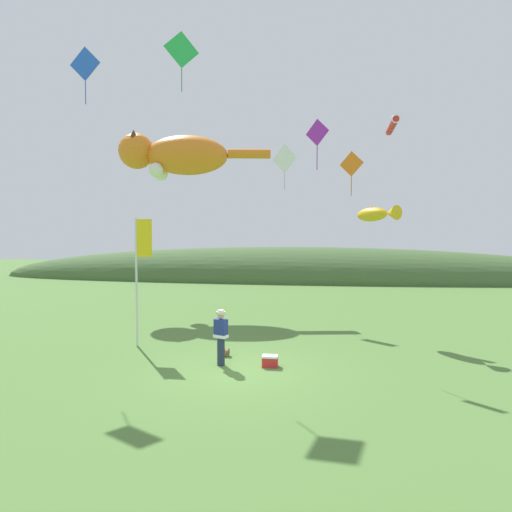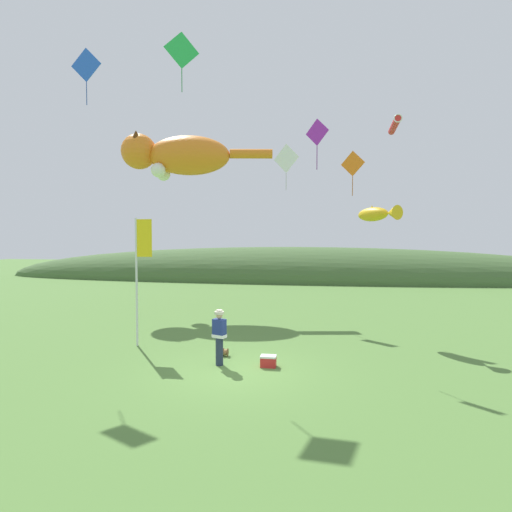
{
  "view_description": "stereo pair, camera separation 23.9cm",
  "coord_description": "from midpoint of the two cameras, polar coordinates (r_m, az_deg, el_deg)",
  "views": [
    {
      "loc": [
        2.32,
        -11.8,
        4.01
      ],
      "look_at": [
        0.0,
        4.0,
        3.34
      ],
      "focal_mm": 28.0,
      "sensor_mm": 36.0,
      "label": 1
    },
    {
      "loc": [
        2.56,
        -11.76,
        4.01
      ],
      "look_at": [
        0.0,
        4.0,
        3.34
      ],
      "focal_mm": 28.0,
      "sensor_mm": 36.0,
      "label": 2
    }
  ],
  "objects": [
    {
      "name": "ground_plane",
      "position": [
        12.68,
        -3.3,
        -16.05
      ],
      "size": [
        120.0,
        120.0,
        0.0
      ],
      "primitive_type": "plane",
      "color": "#517A38"
    },
    {
      "name": "distant_hill_ridge",
      "position": [
        40.11,
        4.85,
        -3.34
      ],
      "size": [
        62.38,
        10.15,
        6.5
      ],
      "color": "#426033",
      "rests_on": "ground"
    },
    {
      "name": "festival_attendant",
      "position": [
        12.97,
        -5.58,
        -11.25
      ],
      "size": [
        0.48,
        0.39,
        1.77
      ],
      "color": "#232D47",
      "rests_on": "ground"
    },
    {
      "name": "kite_spool",
      "position": [
        14.09,
        -4.73,
        -13.56
      ],
      "size": [
        0.16,
        0.28,
        0.28
      ],
      "color": "olive",
      "rests_on": "ground"
    },
    {
      "name": "picnic_cooler",
      "position": [
        12.97,
        1.47,
        -14.77
      ],
      "size": [
        0.49,
        0.33,
        0.36
      ],
      "color": "red",
      "rests_on": "ground"
    },
    {
      "name": "festival_banner_pole",
      "position": [
        15.47,
        -16.68,
        -0.9
      ],
      "size": [
        0.66,
        0.08,
        4.81
      ],
      "color": "silver",
      "rests_on": "ground"
    },
    {
      "name": "kite_giant_cat",
      "position": [
        24.48,
        -11.61,
        13.88
      ],
      "size": [
        8.76,
        3.27,
        2.68
      ],
      "color": "orange"
    },
    {
      "name": "kite_fish_windsock",
      "position": [
        17.63,
        16.4,
        5.78
      ],
      "size": [
        1.8,
        2.18,
        0.69
      ],
      "color": "gold"
    },
    {
      "name": "kite_tube_streamer",
      "position": [
        23.68,
        18.61,
        17.23
      ],
      "size": [
        0.52,
        2.64,
        0.44
      ],
      "color": "red"
    },
    {
      "name": "kite_diamond_white",
      "position": [
        21.9,
        3.79,
        13.7
      ],
      "size": [
        1.39,
        0.7,
        2.45
      ],
      "color": "white"
    },
    {
      "name": "kite_diamond_violet",
      "position": [
        16.04,
        8.3,
        16.99
      ],
      "size": [
        0.88,
        0.55,
        1.93
      ],
      "color": "purple"
    },
    {
      "name": "kite_diamond_orange",
      "position": [
        19.51,
        13.14,
        12.65
      ],
      "size": [
        1.05,
        0.55,
        2.08
      ],
      "color": "orange"
    },
    {
      "name": "kite_diamond_green",
      "position": [
        17.73,
        -11.03,
        26.91
      ],
      "size": [
        1.18,
        0.81,
        2.32
      ],
      "color": "green"
    },
    {
      "name": "kite_diamond_blue",
      "position": [
        18.73,
        -23.61,
        23.81
      ],
      "size": [
        1.34,
        0.09,
        2.24
      ],
      "color": "blue"
    }
  ]
}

